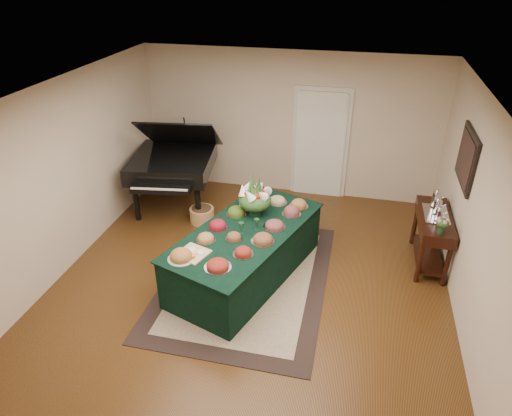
% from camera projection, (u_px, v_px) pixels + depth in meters
% --- Properties ---
extents(ground, '(6.00, 6.00, 0.00)m').
position_uv_depth(ground, '(251.00, 281.00, 6.59)').
color(ground, black).
rests_on(ground, ground).
extents(area_rug, '(2.29, 3.20, 0.01)m').
position_uv_depth(area_rug, '(246.00, 278.00, 6.64)').
color(area_rug, black).
rests_on(area_rug, ground).
extents(kitchen_doorway, '(1.05, 0.07, 2.10)m').
position_uv_depth(kitchen_doorway, '(320.00, 145.00, 8.49)').
color(kitchen_doorway, beige).
rests_on(kitchen_doorway, ground).
extents(buffet_table, '(1.95, 2.79, 0.78)m').
position_uv_depth(buffet_table, '(246.00, 253.00, 6.53)').
color(buffet_table, black).
rests_on(buffet_table, ground).
extents(food_platters, '(1.55, 2.23, 0.12)m').
position_uv_depth(food_platters, '(247.00, 225.00, 6.37)').
color(food_platters, silver).
rests_on(food_platters, buffet_table).
extents(cutting_board, '(0.46, 0.46, 0.10)m').
position_uv_depth(cutting_board, '(193.00, 251.00, 5.82)').
color(cutting_board, tan).
rests_on(cutting_board, buffet_table).
extents(green_goblets, '(0.26, 0.22, 0.18)m').
position_uv_depth(green_goblets, '(249.00, 226.00, 6.25)').
color(green_goblets, '#14341D').
rests_on(green_goblets, buffet_table).
extents(floral_centerpiece, '(0.50, 0.50, 0.50)m').
position_uv_depth(floral_centerpiece, '(255.00, 196.00, 6.59)').
color(floral_centerpiece, '#14341D').
rests_on(floral_centerpiece, buffet_table).
extents(grand_piano, '(1.66, 1.86, 1.73)m').
position_uv_depth(grand_piano, '(173.00, 163.00, 8.16)').
color(grand_piano, black).
rests_on(grand_piano, ground).
extents(wicker_basket, '(0.42, 0.42, 0.26)m').
position_uv_depth(wicker_basket, '(202.00, 215.00, 7.98)').
color(wicker_basket, '#AB7945').
rests_on(wicker_basket, ground).
extents(mahogany_sideboard, '(0.45, 1.21, 0.84)m').
position_uv_depth(mahogany_sideboard, '(434.00, 227.00, 6.67)').
color(mahogany_sideboard, black).
rests_on(mahogany_sideboard, ground).
extents(tea_service, '(0.34, 0.58, 0.30)m').
position_uv_depth(tea_service, '(437.00, 206.00, 6.57)').
color(tea_service, silver).
rests_on(tea_service, mahogany_sideboard).
extents(pink_bouquet, '(0.19, 0.19, 0.25)m').
position_uv_depth(pink_bouquet, '(442.00, 223.00, 6.07)').
color(pink_bouquet, '#14341D').
rests_on(pink_bouquet, mahogany_sideboard).
extents(wall_painting, '(0.05, 0.95, 0.75)m').
position_uv_depth(wall_painting, '(467.00, 158.00, 6.08)').
color(wall_painting, black).
rests_on(wall_painting, ground).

